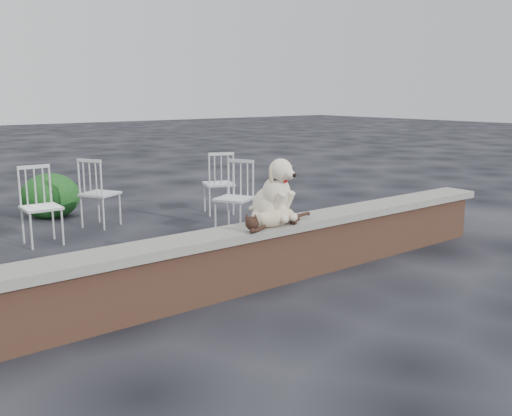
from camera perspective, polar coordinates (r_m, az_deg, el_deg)
ground at (r=5.53m, az=1.87°, el=-7.36°), size 60.00×60.00×0.00m
brick_wall at (r=5.45m, az=1.89°, el=-4.88°), size 6.00×0.30×0.50m
capstone at (r=5.38m, az=1.91°, el=-1.91°), size 6.20×0.40×0.08m
dog at (r=5.32m, az=1.49°, el=1.86°), size 0.46×0.58×0.63m
cat at (r=5.20m, az=1.85°, el=-0.90°), size 1.08×0.34×0.18m
chair_c at (r=8.50m, az=-3.80°, el=2.58°), size 0.72×0.72×0.94m
chair_b at (r=7.18m, az=-20.87°, el=0.18°), size 0.57×0.57×0.94m
chair_e at (r=7.93m, az=-15.46°, el=1.53°), size 0.76×0.76×0.94m
chair_d at (r=7.28m, az=-2.22°, el=1.08°), size 0.75×0.75×0.94m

